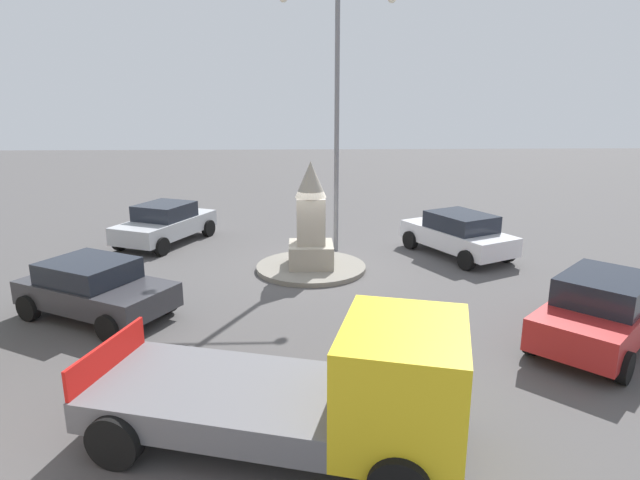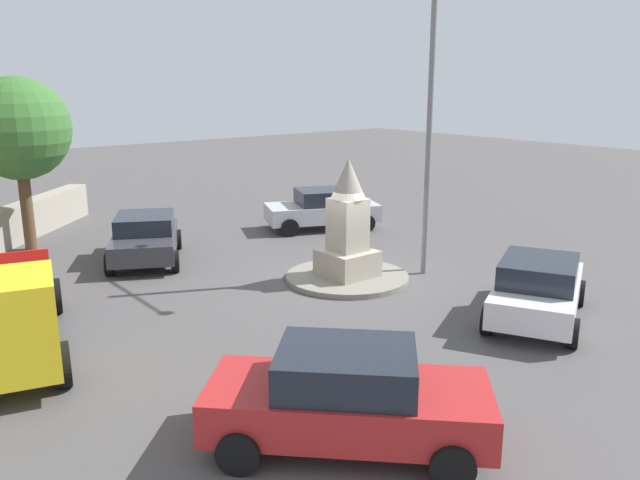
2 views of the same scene
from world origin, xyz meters
The scene contains 9 objects.
ground_plane centered at (0.00, 0.00, 0.00)m, with size 80.00×80.00×0.00m, color #4F4C4C.
traffic_island centered at (0.00, 0.00, 0.07)m, with size 3.43×3.43×0.15m, color gray.
monument centered at (0.00, 0.00, 1.53)m, with size 1.36×1.36×3.25m.
streetlamp centered at (-0.92, -2.12, 5.31)m, with size 3.70×0.28×8.91m.
car_white_far_side centered at (-5.03, -1.41, 0.77)m, with size 3.38×4.38×1.48m.
car_silver_near_island centered at (5.30, -3.42, 0.76)m, with size 3.30×4.47×1.48m.
car_red_passing centered at (-6.22, 5.48, 0.81)m, with size 4.25×4.24×1.58m.
car_dark_grey_waiting centered at (5.36, 3.52, 0.75)m, with size 4.22×3.42×1.41m.
tree_near_wall centered at (8.97, 5.91, 3.90)m, with size 3.23×3.23×5.55m.
Camera 2 is at (-12.71, 11.28, 5.45)m, focal length 35.82 mm.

